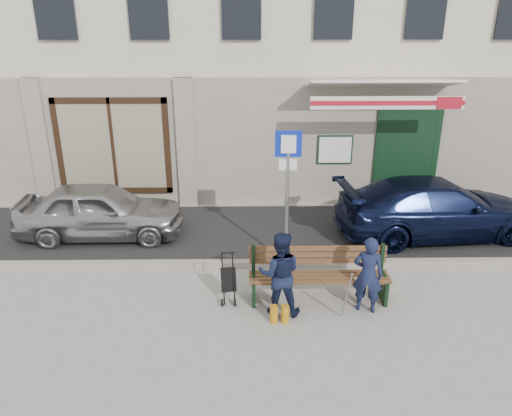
{
  "coord_description": "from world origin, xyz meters",
  "views": [
    {
      "loc": [
        0.17,
        -7.18,
        4.71
      ],
      "look_at": [
        0.29,
        1.6,
        1.2
      ],
      "focal_mm": 35.0,
      "sensor_mm": 36.0,
      "label": 1
    }
  ],
  "objects_px": {
    "car_silver": "(101,211)",
    "stroller": "(228,281)",
    "car_navy": "(437,208)",
    "parking_sign": "(288,177)",
    "man": "(368,275)",
    "bench": "(316,276)",
    "woman": "(280,274)"
  },
  "relations": [
    {
      "from": "car_silver",
      "to": "stroller",
      "type": "height_order",
      "value": "car_silver"
    },
    {
      "from": "car_navy",
      "to": "car_silver",
      "type": "bearing_deg",
      "value": 83.55
    },
    {
      "from": "stroller",
      "to": "car_navy",
      "type": "bearing_deg",
      "value": 21.55
    },
    {
      "from": "car_navy",
      "to": "parking_sign",
      "type": "xyz_separation_m",
      "value": [
        -3.41,
        -1.24,
        1.14
      ]
    },
    {
      "from": "parking_sign",
      "to": "man",
      "type": "distance_m",
      "value": 2.41
    },
    {
      "from": "bench",
      "to": "man",
      "type": "bearing_deg",
      "value": -22.68
    },
    {
      "from": "man",
      "to": "stroller",
      "type": "xyz_separation_m",
      "value": [
        -2.3,
        0.32,
        -0.28
      ]
    },
    {
      "from": "bench",
      "to": "man",
      "type": "xyz_separation_m",
      "value": [
        0.8,
        -0.33,
        0.21
      ]
    },
    {
      "from": "bench",
      "to": "stroller",
      "type": "relative_size",
      "value": 2.73
    },
    {
      "from": "car_navy",
      "to": "bench",
      "type": "xyz_separation_m",
      "value": [
        -2.99,
        -2.66,
        -0.18
      ]
    },
    {
      "from": "parking_sign",
      "to": "man",
      "type": "bearing_deg",
      "value": -53.22
    },
    {
      "from": "bench",
      "to": "stroller",
      "type": "xyz_separation_m",
      "value": [
        -1.5,
        -0.01,
        -0.07
      ]
    },
    {
      "from": "car_silver",
      "to": "parking_sign",
      "type": "xyz_separation_m",
      "value": [
        3.98,
        -1.27,
        1.18
      ]
    },
    {
      "from": "man",
      "to": "bench",
      "type": "bearing_deg",
      "value": -7.04
    },
    {
      "from": "parking_sign",
      "to": "car_navy",
      "type": "bearing_deg",
      "value": 22.0
    },
    {
      "from": "bench",
      "to": "man",
      "type": "height_order",
      "value": "man"
    },
    {
      "from": "car_navy",
      "to": "woman",
      "type": "bearing_deg",
      "value": 123.67
    },
    {
      "from": "man",
      "to": "parking_sign",
      "type": "bearing_deg",
      "value": -39.61
    },
    {
      "from": "parking_sign",
      "to": "woman",
      "type": "bearing_deg",
      "value": -95.38
    },
    {
      "from": "stroller",
      "to": "parking_sign",
      "type": "bearing_deg",
      "value": 43.68
    },
    {
      "from": "man",
      "to": "woman",
      "type": "bearing_deg",
      "value": 17.79
    },
    {
      "from": "man",
      "to": "stroller",
      "type": "bearing_deg",
      "value": 7.74
    },
    {
      "from": "bench",
      "to": "stroller",
      "type": "distance_m",
      "value": 1.51
    },
    {
      "from": "man",
      "to": "car_navy",
      "type": "bearing_deg",
      "value": -110.61
    },
    {
      "from": "car_silver",
      "to": "woman",
      "type": "xyz_separation_m",
      "value": [
        3.75,
        -3.07,
        0.12
      ]
    },
    {
      "from": "woman",
      "to": "stroller",
      "type": "relative_size",
      "value": 1.66
    },
    {
      "from": "parking_sign",
      "to": "bench",
      "type": "distance_m",
      "value": 1.99
    },
    {
      "from": "car_navy",
      "to": "woman",
      "type": "height_order",
      "value": "woman"
    },
    {
      "from": "woman",
      "to": "stroller",
      "type": "xyz_separation_m",
      "value": [
        -0.85,
        0.37,
        -0.34
      ]
    },
    {
      "from": "man",
      "to": "stroller",
      "type": "height_order",
      "value": "man"
    },
    {
      "from": "stroller",
      "to": "car_silver",
      "type": "bearing_deg",
      "value": 127.85
    },
    {
      "from": "car_silver",
      "to": "stroller",
      "type": "relative_size",
      "value": 4.06
    }
  ]
}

